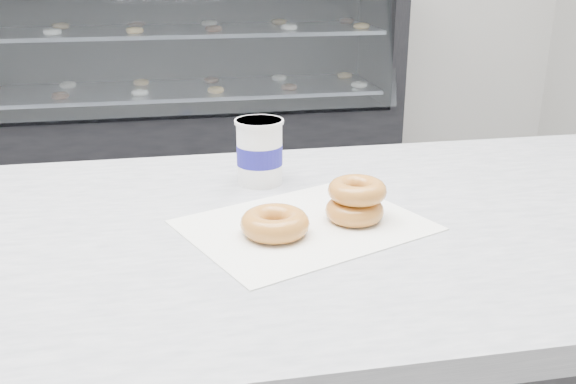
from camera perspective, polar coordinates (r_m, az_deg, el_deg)
The scene contains 5 objects.
display_case at distance 3.69m, azimuth -9.71°, elevation 7.59°, with size 2.40×0.74×1.25m.
wax_paper at distance 0.96m, azimuth 1.49°, elevation -2.97°, with size 0.34×0.26×0.00m, color white.
donut_single at distance 0.92m, azimuth -1.17°, elevation -2.80°, with size 0.10×0.10×0.03m, color #C98737.
donut_stack at distance 0.98m, azimuth 6.06°, elevation -0.75°, with size 0.10×0.09×0.06m.
coffee_cup at distance 1.13m, azimuth -2.55°, elevation 3.66°, with size 0.10×0.10×0.11m.
Camera 1 is at (-0.06, -1.49, 1.28)m, focal length 40.00 mm.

